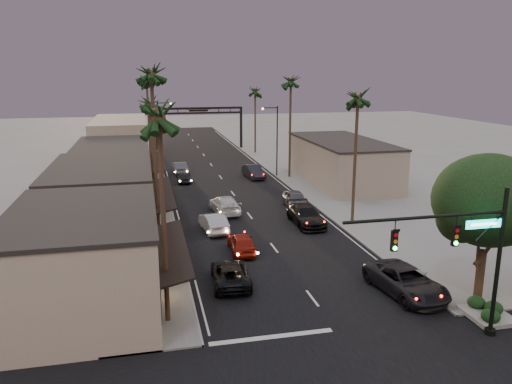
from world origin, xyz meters
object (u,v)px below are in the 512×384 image
palm_far (147,81)px  curbside_black (306,215)px  palm_lc (150,100)px  oncoming_red (242,243)px  palm_lb (151,69)px  palm_ld (146,78)px  streetlight_left (160,127)px  palm_rb (291,78)px  oncoming_silver (213,222)px  curbside_near (406,281)px  streetlight_right (275,135)px  palm_la (158,109)px  corner_tree (490,204)px  palm_rc (255,89)px  oncoming_pickup (230,274)px  traffic_signal (467,244)px  arch (199,117)px  palm_ra (358,93)px

palm_far → curbside_black: 56.24m
palm_lc → oncoming_red: (5.99, -17.33, -9.73)m
palm_lb → palm_ld: 33.01m
streetlight_left → palm_rb: size_ratio=0.63×
oncoming_red → oncoming_silver: size_ratio=0.91×
palm_ld → oncoming_red: palm_ld is taller
oncoming_red → curbside_near: 12.52m
streetlight_right → curbside_near: size_ratio=1.48×
curbside_black → oncoming_red: bearing=-141.2°
streetlight_left → palm_lc: size_ratio=0.74×
streetlight_right → palm_la: size_ratio=0.68×
corner_tree → palm_rc: 56.74m
palm_rc → oncoming_pickup: size_ratio=2.43×
streetlight_right → streetlight_left: 18.99m
oncoming_red → curbside_black: 8.86m
palm_lc → palm_far: 42.01m
streetlight_left → palm_la: 49.41m
palm_far → oncoming_red: (5.69, -59.33, -10.70)m
oncoming_pickup → oncoming_silver: 11.01m
streetlight_right → oncoming_red: bearing=-109.9°
oncoming_red → traffic_signal: bearing=121.2°
corner_tree → streetlight_right: size_ratio=0.98×
palm_la → palm_rc: 57.63m
corner_tree → oncoming_red: (-12.09, 11.22, -5.24)m
oncoming_red → streetlight_left: bearing=-82.1°
palm_far → oncoming_red: size_ratio=3.04×
streetlight_right → palm_la: palm_la is taller
palm_la → oncoming_red: (5.99, 9.67, -10.70)m
traffic_signal → streetlight_right: streetlight_right is taller
arch → palm_la: size_ratio=1.15×
corner_tree → curbside_near: corner_tree is taller
palm_ra → oncoming_red: palm_ra is taller
arch → palm_rb: size_ratio=1.07×
traffic_signal → palm_far: (-13.99, 74.00, 6.36)m
palm_la → oncoming_red: size_ratio=3.04×
streetlight_right → palm_lc: bearing=-149.9°
streetlight_left → palm_far: size_ratio=0.68×
streetlight_left → palm_lc: (-1.68, -22.00, 5.14)m
streetlight_right → curbside_near: 35.97m
streetlight_left → oncoming_silver: size_ratio=1.88×
palm_ld → palm_far: bearing=89.3°
arch → palm_lb: (-8.60, -48.00, 7.85)m
palm_ra → palm_rb: bearing=90.0°
palm_la → palm_lc: size_ratio=1.08×
traffic_signal → curbside_black: bearing=94.0°
streetlight_right → palm_rb: bearing=-30.8°
palm_lc → palm_rb: size_ratio=0.86×
arch → curbside_black: bearing=-84.6°
palm_lc → palm_far: palm_far is taller
palm_lb → palm_rc: palm_lb is taller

